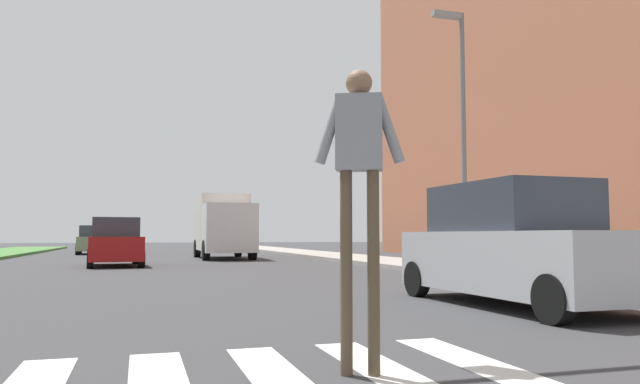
% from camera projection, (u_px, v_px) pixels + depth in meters
% --- Properties ---
extents(ground_plane, '(140.00, 140.00, 0.00)m').
position_uv_depth(ground_plane, '(154.00, 262.00, 25.20)').
color(ground_plane, '#38383A').
extents(crosswalk, '(4.95, 2.20, 0.01)m').
position_uv_depth(crosswalk, '(217.00, 377.00, 4.72)').
color(crosswalk, silver).
rests_on(crosswalk, ground_plane).
extents(sidewalk_right, '(3.00, 64.00, 0.15)m').
position_uv_depth(sidewalk_right, '(366.00, 259.00, 25.86)').
color(sidewalk_right, '#9E9991').
rests_on(sidewalk_right, ground_plane).
extents(street_lamp_right, '(1.02, 0.24, 7.50)m').
position_uv_depth(street_lamp_right, '(460.00, 116.00, 17.33)').
color(street_lamp_right, slate).
rests_on(street_lamp_right, sidewalk_right).
extents(pedestrian_performer, '(0.72, 0.38, 2.49)m').
position_uv_depth(pedestrian_performer, '(359.00, 169.00, 4.89)').
color(pedestrian_performer, brown).
rests_on(pedestrian_performer, ground_plane).
extents(suv_crossing, '(2.06, 4.64, 1.97)m').
position_uv_depth(suv_crossing, '(517.00, 247.00, 9.60)').
color(suv_crossing, '#B7B7BC').
rests_on(suv_crossing, ground_plane).
extents(sedan_midblock, '(2.14, 4.13, 1.76)m').
position_uv_depth(sedan_midblock, '(115.00, 244.00, 21.88)').
color(sedan_midblock, maroon).
rests_on(sedan_midblock, ground_plane).
extents(sedan_distant, '(2.05, 4.25, 1.70)m').
position_uv_depth(sedan_distant, '(94.00, 241.00, 35.82)').
color(sedan_distant, gray).
rests_on(sedan_distant, ground_plane).
extents(truck_box_delivery, '(2.40, 6.20, 3.10)m').
position_uv_depth(truck_box_delivery, '(223.00, 225.00, 29.14)').
color(truck_box_delivery, silver).
rests_on(truck_box_delivery, ground_plane).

